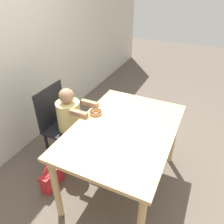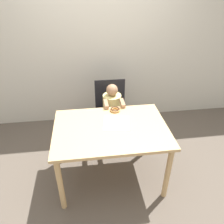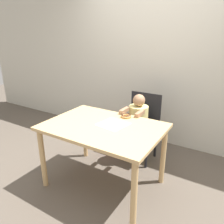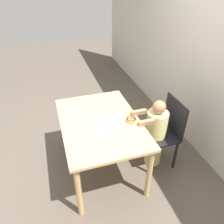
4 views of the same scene
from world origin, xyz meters
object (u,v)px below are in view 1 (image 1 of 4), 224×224
handbag (52,177)px  chair (62,124)px  child_figure (71,127)px  donut (96,112)px

handbag → chair: bearing=17.5°
child_figure → donut: (-0.01, -0.34, 0.30)m
chair → child_figure: size_ratio=0.96×
child_figure → handbag: (-0.44, -0.02, -0.36)m
donut → handbag: 0.85m
donut → handbag: (-0.44, 0.32, -0.66)m
child_figure → donut: size_ratio=7.49×
chair → handbag: 0.59m
donut → handbag: donut is taller
child_figure → handbag: child_figure is taller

